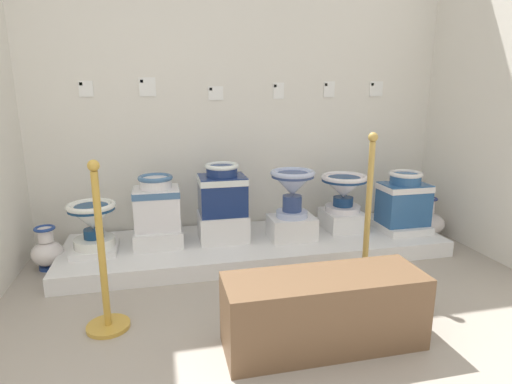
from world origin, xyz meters
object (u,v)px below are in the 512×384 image
antique_toilet_tall_cobalt (222,189)px  museum_bench (324,311)px  antique_toilet_slender_white (292,186)px  stanchion_post_near_left (104,280)px  plinth_block_tall_cobalt (223,226)px  info_placard_sixth (376,89)px  plinth_block_broad_patterned (401,227)px  info_placard_second (147,87)px  antique_toilet_leftmost (157,202)px  antique_toilet_broad_patterned (404,198)px  plinth_block_rightmost (95,249)px  antique_toilet_pale_glazed (344,188)px  plinth_block_pale_glazed (342,220)px  stanchion_post_near_right (366,242)px  info_placard_third (216,93)px  antique_toilet_rightmost (92,219)px  decorative_vase_corner (427,222)px  info_placard_fourth (278,91)px  plinth_block_slender_white (292,227)px  info_placard_fifth (329,89)px  decorative_vase_companion (47,251)px  plinth_block_leftmost (159,236)px  info_placard_first (86,89)px

antique_toilet_tall_cobalt → museum_bench: (0.33, -1.40, -0.35)m
antique_toilet_slender_white → stanchion_post_near_left: stanchion_post_near_left is taller
plinth_block_tall_cobalt → info_placard_sixth: 1.94m
plinth_block_broad_patterned → info_placard_second: info_placard_second is taller
antique_toilet_leftmost → plinth_block_broad_patterned: antique_toilet_leftmost is taller
info_placard_sixth → stanchion_post_near_left: (-2.35, -1.39, -1.04)m
plinth_block_broad_patterned → antique_toilet_broad_patterned: 0.26m
plinth_block_rightmost → antique_toilet_slender_white: (1.56, -0.04, 0.42)m
plinth_block_rightmost → museum_bench: (1.32, -1.33, 0.05)m
antique_toilet_tall_cobalt → antique_toilet_slender_white: size_ratio=1.06×
antique_toilet_pale_glazed → plinth_block_pale_glazed: bearing=0.0°
antique_toilet_pale_glazed → stanchion_post_near_right: 0.89m
info_placard_third → antique_toilet_rightmost: bearing=-154.6°
plinth_block_broad_patterned → decorative_vase_corner: bearing=17.5°
info_placard_fourth → museum_bench: info_placard_fourth is taller
antique_toilet_rightmost → plinth_block_slender_white: 1.57m
antique_toilet_tall_cobalt → info_placard_sixth: size_ratio=3.07×
antique_toilet_slender_white → info_placard_fifth: info_placard_fifth is taller
stanchion_post_near_right → antique_toilet_pale_glazed: bearing=76.0°
plinth_block_rightmost → stanchion_post_near_left: 0.94m
plinth_block_tall_cobalt → decorative_vase_companion: size_ratio=1.17×
stanchion_post_near_left → antique_toilet_rightmost: bearing=101.1°
plinth_block_leftmost → info_placard_sixth: 2.39m
plinth_block_leftmost → museum_bench: museum_bench is taller
plinth_block_tall_cobalt → museum_bench: 1.44m
plinth_block_pale_glazed → museum_bench: bearing=-117.6°
info_placard_second → info_placard_third: (0.57, -0.00, -0.05)m
antique_toilet_rightmost → info_placard_sixth: size_ratio=2.66×
info_placard_third → antique_toilet_tall_cobalt: bearing=-92.6°
info_placard_fourth → decorative_vase_corner: 1.83m
info_placard_fourth → plinth_block_slender_white: bearing=-92.4°
plinth_block_tall_cobalt → antique_toilet_tall_cobalt: bearing=0.0°
plinth_block_slender_white → info_placard_first: size_ratio=2.96×
antique_toilet_slender_white → info_placard_sixth: size_ratio=2.89×
plinth_block_pale_glazed → museum_bench: 1.62m
plinth_block_pale_glazed → info_placard_third: info_placard_third is taller
plinth_block_tall_cobalt → info_placard_fifth: (1.06, 0.42, 1.10)m
info_placard_third → plinth_block_rightmost: bearing=-154.6°
stanchion_post_near_right → plinth_block_rightmost: bearing=158.2°
plinth_block_rightmost → stanchion_post_near_right: bearing=-21.8°
plinth_block_leftmost → decorative_vase_companion: bearing=-178.9°
plinth_block_tall_cobalt → plinth_block_pale_glazed: plinth_block_tall_cobalt is taller
antique_toilet_leftmost → stanchion_post_near_right: (1.39, -0.82, -0.15)m
info_placard_first → info_placard_fifth: size_ratio=0.90×
plinth_block_broad_patterned → museum_bench: (-1.25, -1.27, 0.04)m
plinth_block_rightmost → decorative_vase_companion: size_ratio=0.99×
stanchion_post_near_left → decorative_vase_corner: bearing=19.3°
antique_toilet_tall_cobalt → stanchion_post_near_right: size_ratio=0.39×
plinth_block_slender_white → antique_toilet_pale_glazed: size_ratio=0.92×
plinth_block_pale_glazed → museum_bench: (-0.75, -1.43, -0.01)m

